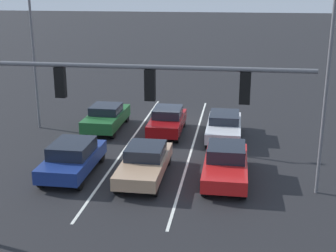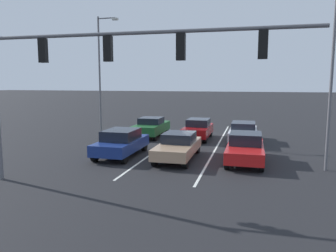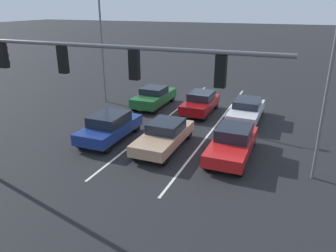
% 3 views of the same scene
% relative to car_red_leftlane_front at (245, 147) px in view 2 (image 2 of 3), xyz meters
% --- Properties ---
extents(ground_plane, '(240.00, 240.00, 0.00)m').
position_rel_car_red_leftlane_front_xyz_m(ground_plane, '(3.64, -7.75, -0.76)').
color(ground_plane, black).
extents(lane_stripe_left_divider, '(0.12, 18.79, 0.01)m').
position_rel_car_red_leftlane_front_xyz_m(lane_stripe_left_divider, '(1.88, -4.35, -0.75)').
color(lane_stripe_left_divider, silver).
rests_on(lane_stripe_left_divider, ground_plane).
extents(lane_stripe_center_divider, '(0.12, 18.79, 0.01)m').
position_rel_car_red_leftlane_front_xyz_m(lane_stripe_center_divider, '(5.40, -4.35, -0.75)').
color(lane_stripe_center_divider, silver).
rests_on(lane_stripe_center_divider, ground_plane).
extents(car_red_leftlane_front, '(1.88, 4.79, 1.51)m').
position_rel_car_red_leftlane_front_xyz_m(car_red_leftlane_front, '(0.00, 0.00, 0.00)').
color(car_red_leftlane_front, red).
rests_on(car_red_leftlane_front, ground_plane).
extents(car_navy_rightlane_front, '(1.94, 4.45, 1.54)m').
position_rel_car_red_leftlane_front_xyz_m(car_navy_rightlane_front, '(6.94, 0.47, 0.04)').
color(car_navy_rightlane_front, navy).
rests_on(car_navy_rightlane_front, ground_plane).
extents(car_tan_midlane_front, '(1.86, 4.77, 1.43)m').
position_rel_car_red_leftlane_front_xyz_m(car_tan_midlane_front, '(3.60, 0.36, -0.01)').
color(car_tan_midlane_front, tan).
rests_on(car_tan_midlane_front, ground_plane).
extents(car_darkgreen_rightlane_second, '(1.89, 4.52, 1.50)m').
position_rel_car_red_leftlane_front_xyz_m(car_darkgreen_rightlane_second, '(7.30, -6.45, 0.01)').
color(car_darkgreen_rightlane_second, '#1E5928').
rests_on(car_darkgreen_rightlane_second, ground_plane).
extents(car_silver_leftlane_second, '(1.86, 4.71, 1.39)m').
position_rel_car_red_leftlane_front_xyz_m(car_silver_leftlane_second, '(0.28, -5.84, -0.02)').
color(car_silver_leftlane_second, silver).
rests_on(car_silver_leftlane_second, ground_plane).
extents(car_maroon_midlane_second, '(1.80, 4.21, 1.50)m').
position_rel_car_red_leftlane_front_xyz_m(car_maroon_midlane_second, '(3.58, -6.19, 0.02)').
color(car_maroon_midlane_second, maroon).
rests_on(car_maroon_midlane_second, ground_plane).
extents(traffic_signal_gantry, '(12.97, 0.37, 6.40)m').
position_rel_car_red_leftlane_front_xyz_m(traffic_signal_gantry, '(5.66, 6.03, 4.21)').
color(traffic_signal_gantry, slate).
rests_on(traffic_signal_gantry, ground_plane).
extents(street_lamp_right_shoulder, '(1.71, 0.24, 9.22)m').
position_rel_car_red_leftlane_front_xyz_m(street_lamp_right_shoulder, '(11.28, -6.15, 4.45)').
color(street_lamp_right_shoulder, slate).
rests_on(street_lamp_right_shoulder, ground_plane).
extents(street_lamp_left_shoulder, '(1.77, 0.24, 8.50)m').
position_rel_car_red_leftlane_front_xyz_m(street_lamp_left_shoulder, '(-3.65, 0.92, 4.09)').
color(street_lamp_left_shoulder, slate).
rests_on(street_lamp_left_shoulder, ground_plane).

